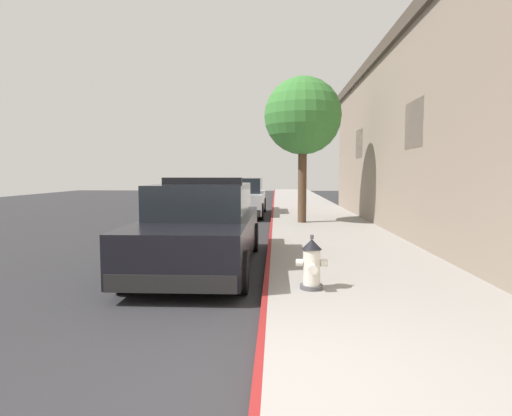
{
  "coord_description": "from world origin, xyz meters",
  "views": [
    {
      "loc": [
        0.1,
        -3.07,
        1.76
      ],
      "look_at": [
        -0.34,
        6.21,
        1.0
      ],
      "focal_mm": 29.85,
      "sensor_mm": 36.0,
      "label": 1
    }
  ],
  "objects_px": {
    "police_cruiser": "(202,228)",
    "fire_hydrant": "(312,264)",
    "street_tree": "(303,117)",
    "parked_car_silver_ahead": "(242,198)"
  },
  "relations": [
    {
      "from": "street_tree",
      "to": "parked_car_silver_ahead",
      "type": "bearing_deg",
      "value": 122.35
    },
    {
      "from": "fire_hydrant",
      "to": "street_tree",
      "type": "distance_m",
      "value": 8.71
    },
    {
      "from": "fire_hydrant",
      "to": "street_tree",
      "type": "bearing_deg",
      "value": 87.48
    },
    {
      "from": "parked_car_silver_ahead",
      "to": "fire_hydrant",
      "type": "distance_m",
      "value": 11.91
    },
    {
      "from": "fire_hydrant",
      "to": "parked_car_silver_ahead",
      "type": "bearing_deg",
      "value": 99.35
    },
    {
      "from": "police_cruiser",
      "to": "fire_hydrant",
      "type": "distance_m",
      "value": 2.72
    },
    {
      "from": "fire_hydrant",
      "to": "street_tree",
      "type": "xyz_separation_m",
      "value": [
        0.36,
        8.13,
        3.09
      ]
    },
    {
      "from": "parked_car_silver_ahead",
      "to": "fire_hydrant",
      "type": "xyz_separation_m",
      "value": [
        1.93,
        -11.75,
        -0.24
      ]
    },
    {
      "from": "police_cruiser",
      "to": "parked_car_silver_ahead",
      "type": "distance_m",
      "value": 9.8
    },
    {
      "from": "parked_car_silver_ahead",
      "to": "fire_hydrant",
      "type": "height_order",
      "value": "parked_car_silver_ahead"
    }
  ]
}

